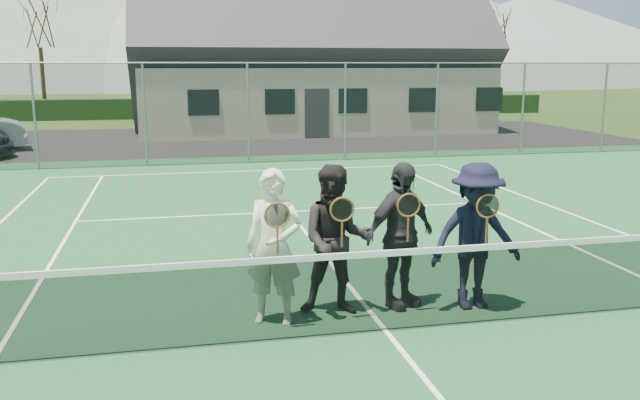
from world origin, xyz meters
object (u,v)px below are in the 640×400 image
(tennis_net, at_px, (387,287))
(player_a, at_px, (274,247))
(player_c, at_px, (400,235))
(player_d, at_px, (476,236))
(player_b, at_px, (336,240))
(clubhouse, at_px, (309,41))

(tennis_net, distance_m, player_a, 1.35)
(player_c, bearing_deg, tennis_net, -118.34)
(tennis_net, distance_m, player_d, 1.44)
(player_a, distance_m, player_b, 0.78)
(tennis_net, bearing_deg, player_c, 61.66)
(tennis_net, xyz_separation_m, player_d, (1.29, 0.52, 0.38))
(clubhouse, xyz_separation_m, player_b, (-4.41, -23.30, -3.07))
(player_a, xyz_separation_m, player_b, (0.77, 0.14, -0.00))
(clubhouse, xyz_separation_m, player_c, (-3.59, -23.23, -3.07))
(tennis_net, bearing_deg, player_d, 21.90)
(player_c, relative_size, player_d, 1.00)
(player_a, relative_size, player_c, 1.00)
(player_d, bearing_deg, player_a, 179.07)
(clubhouse, relative_size, player_d, 8.67)
(player_d, bearing_deg, clubhouse, 83.42)
(clubhouse, relative_size, player_c, 8.67)
(tennis_net, distance_m, clubhouse, 24.57)
(player_a, xyz_separation_m, player_c, (1.58, 0.20, -0.00))
(tennis_net, xyz_separation_m, player_a, (-1.17, 0.56, 0.38))
(player_a, height_order, player_c, same)
(player_d, bearing_deg, tennis_net, -158.10)
(tennis_net, bearing_deg, clubhouse, 80.54)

